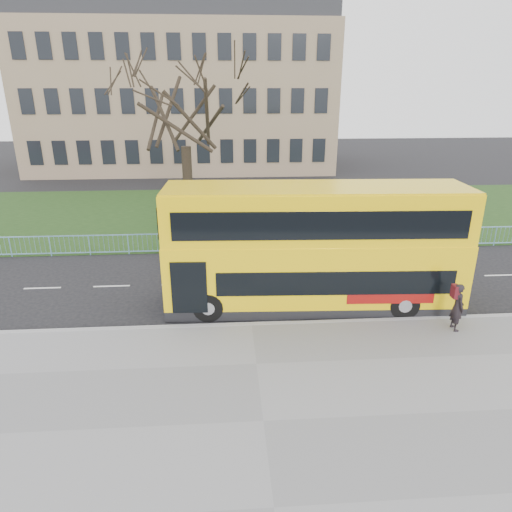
# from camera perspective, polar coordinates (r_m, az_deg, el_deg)

# --- Properties ---
(ground) EXTENTS (120.00, 120.00, 0.00)m
(ground) POSITION_cam_1_polar(r_m,az_deg,el_deg) (18.44, -0.85, -6.47)
(ground) COLOR black
(ground) RESTS_ON ground
(pavement) EXTENTS (80.00, 10.50, 0.12)m
(pavement) POSITION_cam_1_polar(r_m,az_deg,el_deg) (12.78, 0.93, -20.12)
(pavement) COLOR slate
(pavement) RESTS_ON ground
(kerb) EXTENTS (80.00, 0.20, 0.14)m
(kerb) POSITION_cam_1_polar(r_m,az_deg,el_deg) (17.04, -0.56, -8.63)
(kerb) COLOR gray
(kerb) RESTS_ON ground
(grass_verge) EXTENTS (80.00, 15.40, 0.08)m
(grass_verge) POSITION_cam_1_polar(r_m,az_deg,el_deg) (31.82, -2.27, 5.40)
(grass_verge) COLOR #1A3613
(grass_verge) RESTS_ON ground
(guard_railing) EXTENTS (40.00, 0.12, 1.10)m
(guard_railing) POSITION_cam_1_polar(r_m,az_deg,el_deg) (24.31, -1.71, 1.79)
(guard_railing) COLOR #7AB3DA
(guard_railing) RESTS_ON ground
(bare_tree) EXTENTS (8.43, 8.43, 12.04)m
(bare_tree) POSITION_cam_1_polar(r_m,az_deg,el_deg) (26.58, -8.87, 15.44)
(bare_tree) COLOR black
(bare_tree) RESTS_ON grass_verge
(civic_building) EXTENTS (30.00, 15.00, 14.00)m
(civic_building) POSITION_cam_1_polar(r_m,az_deg,el_deg) (51.58, -9.04, 18.85)
(civic_building) COLOR #877055
(civic_building) RESTS_ON ground
(yellow_bus) EXTENTS (11.58, 3.22, 4.81)m
(yellow_bus) POSITION_cam_1_polar(r_m,az_deg,el_deg) (17.81, 7.31, 1.38)
(yellow_bus) COLOR yellow
(yellow_bus) RESTS_ON ground
(pedestrian) EXTENTS (0.43, 0.65, 1.77)m
(pedestrian) POSITION_cam_1_polar(r_m,az_deg,el_deg) (17.78, 23.87, -5.85)
(pedestrian) COLOR black
(pedestrian) RESTS_ON pavement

